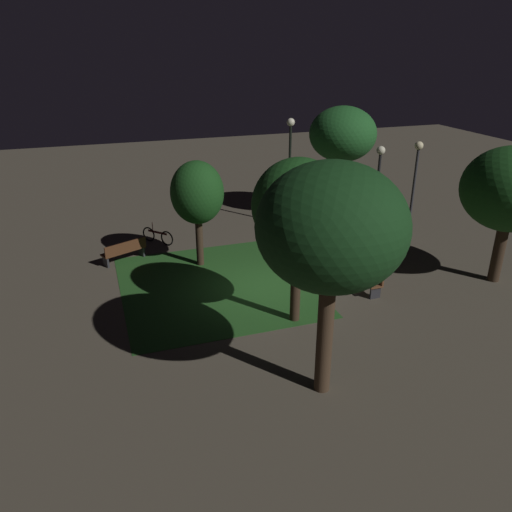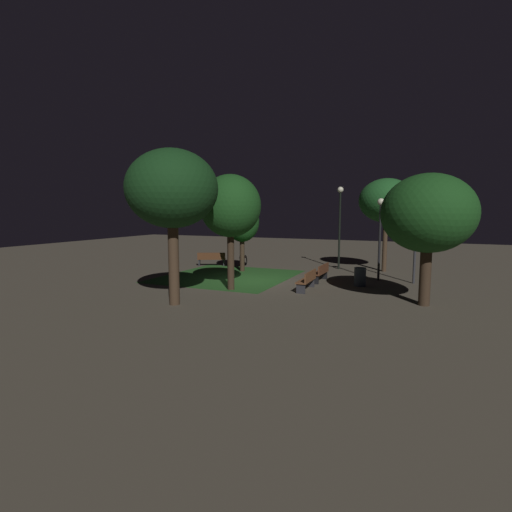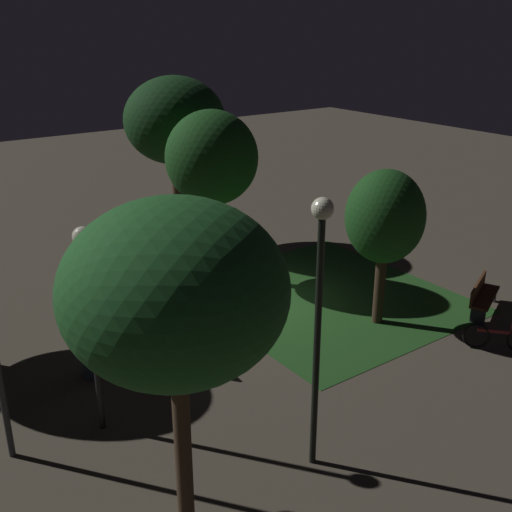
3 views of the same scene
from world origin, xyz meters
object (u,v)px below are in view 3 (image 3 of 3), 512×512
Objects in this scene: bench_near_trees at (482,295)px; lamp_post_plaza_east at (89,295)px; bench_lawn_edge at (137,303)px; tree_tall_center at (175,122)px; bicycle at (498,338)px; lamp_post_plaza_west at (319,295)px; trash_bin at (94,358)px; tree_left_canopy at (385,218)px; tree_back_right at (212,159)px; tree_lawn_side at (175,292)px; bench_by_lamp at (181,338)px.

bench_near_trees is 0.44× the size of lamp_post_plaza_east.
bench_lawn_edge is 7.20m from tree_tall_center.
bench_near_trees is at bearing 135.52° from bicycle.
trash_bin is at bearing -157.89° from lamp_post_plaza_west.
tree_back_right is (-5.14, -1.90, 0.84)m from tree_left_canopy.
tree_tall_center reaches higher than bench_near_trees.
trash_bin is at bearing -58.42° from tree_back_right.
bicycle is at bearing 21.73° from tree_back_right.
tree_lawn_side is 2.78m from lamp_post_plaza_west.
lamp_post_plaza_east is at bearing -59.99° from bench_by_lamp.
tree_back_right is 5.86× the size of trash_bin.
trash_bin is (-5.15, -2.09, -2.92)m from lamp_post_plaza_west.
tree_back_right is (-8.44, 5.83, -0.38)m from tree_lawn_side.
lamp_post_plaza_east is at bearing -48.70° from tree_back_right.
tree_left_canopy reaches higher than bench_lawn_edge.
tree_lawn_side reaches higher than tree_left_canopy.
tree_tall_center is at bearing 168.83° from tree_back_right.
tree_back_right is 7.87m from lamp_post_plaza_east.
tree_tall_center reaches higher than tree_left_canopy.
bench_near_trees is 3.91m from tree_left_canopy.
tree_left_canopy is at bearing -155.63° from bicycle.
bicycle reaches higher than bench_by_lamp.
tree_back_right is at bearing -11.17° from tree_tall_center.
lamp_post_plaza_west is (-0.07, 2.67, -0.78)m from tree_lawn_side.
bench_by_lamp is at bearing -123.83° from bicycle.
bench_lawn_edge is at bearing -122.88° from bench_near_trees.
bench_by_lamp is 0.35× the size of tree_back_right.
tree_lawn_side reaches higher than trash_bin.
bench_by_lamp is 0.31× the size of tree_tall_center.
tree_lawn_side is (3.30, -7.73, 1.22)m from tree_left_canopy.
bench_near_trees is 8.61m from lamp_post_plaza_west.
trash_bin is at bearing -107.49° from bench_near_trees.
tree_lawn_side is (7.21, -2.59, 3.66)m from bench_lawn_edge.
tree_left_canopy is at bearing 8.15° from tree_tall_center.
bench_by_lamp is 1.40× the size of bicycle.
bench_near_trees is 2.08× the size of trash_bin.
tree_back_right is (-1.23, 3.24, 3.28)m from bench_lawn_edge.
tree_back_right is at bearing 110.81° from bench_lawn_edge.
bench_lawn_edge is 1.00× the size of bench_by_lamp.
trash_bin reaches higher than bench_lawn_edge.
tree_back_right reaches higher than bench_lawn_edge.
lamp_post_plaza_west reaches higher than bench_by_lamp.
lamp_post_plaza_east is (0.03, -7.77, -0.03)m from tree_left_canopy.
lamp_post_plaza_east reaches higher than bench_near_trees.
lamp_post_plaza_west reaches higher than lamp_post_plaza_east.
bicycle is at bearing 60.79° from trash_bin.
bench_lawn_edge is 1.40× the size of bicycle.
lamp_post_plaza_east is 3.18m from trash_bin.
trash_bin is at bearing -101.63° from bench_by_lamp.
tree_tall_center is 1.17× the size of lamp_post_plaza_west.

